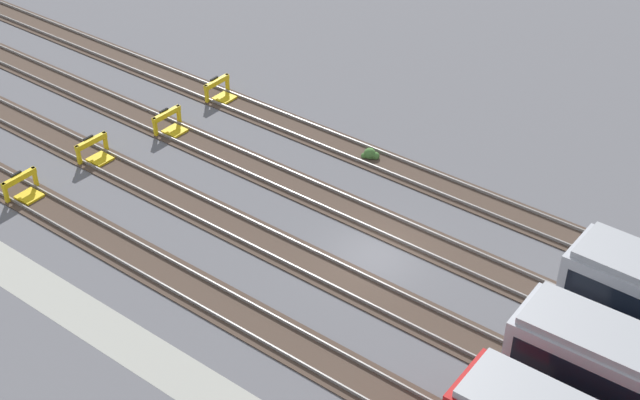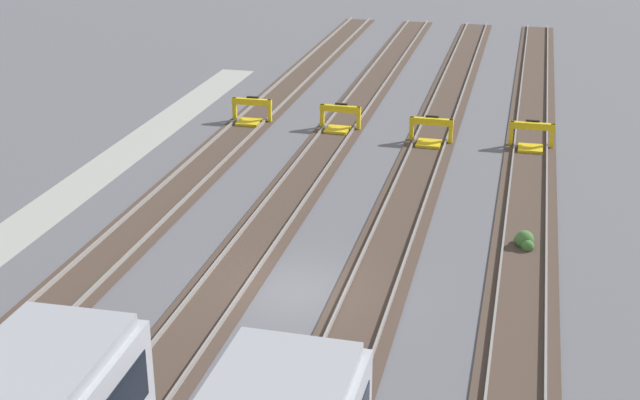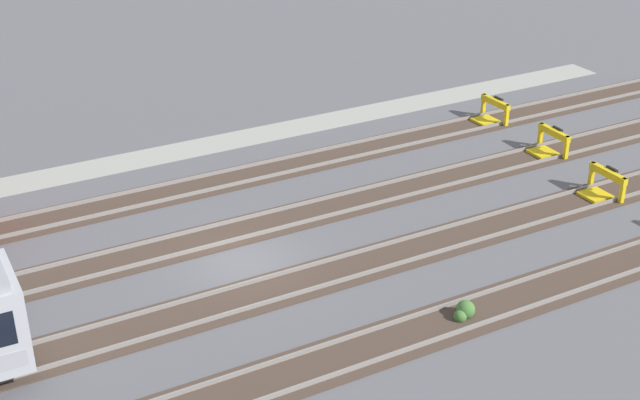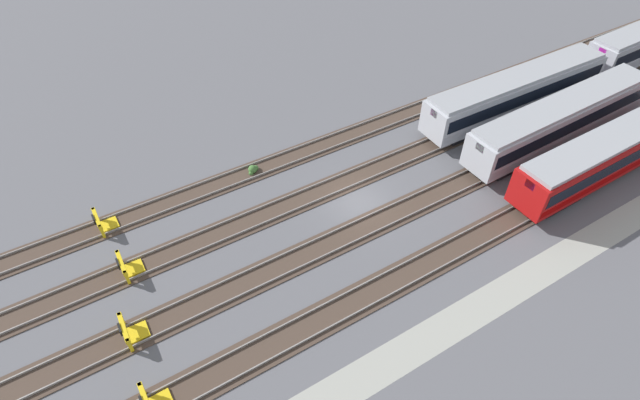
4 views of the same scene
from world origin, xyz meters
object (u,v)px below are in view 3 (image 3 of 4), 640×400
(bumper_stop_nearest_track, at_px, (491,112))
(bumper_stop_middle_track, at_px, (602,185))
(bumper_stop_near_inner_track, at_px, (549,143))
(weed_clump, at_px, (464,311))

(bumper_stop_nearest_track, distance_m, bumper_stop_middle_track, 9.07)
(bumper_stop_middle_track, bearing_deg, bumper_stop_near_inner_track, -103.71)
(bumper_stop_middle_track, height_order, weed_clump, bumper_stop_middle_track)
(bumper_stop_near_inner_track, height_order, bumper_stop_middle_track, same)
(bumper_stop_nearest_track, bearing_deg, bumper_stop_middle_track, 81.89)
(bumper_stop_middle_track, bearing_deg, weed_clump, 23.08)
(bumper_stop_nearest_track, height_order, bumper_stop_middle_track, same)
(bumper_stop_middle_track, relative_size, weed_clump, 2.18)
(weed_clump, bearing_deg, bumper_stop_middle_track, -156.92)
(bumper_stop_near_inner_track, relative_size, bumper_stop_middle_track, 1.00)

